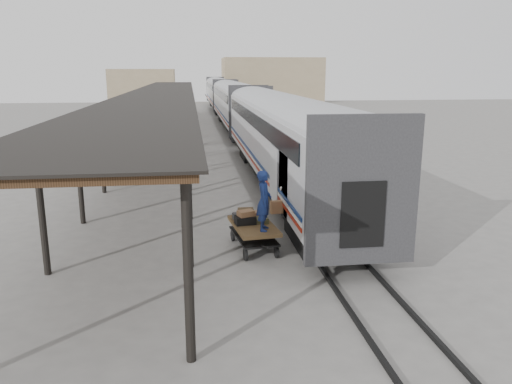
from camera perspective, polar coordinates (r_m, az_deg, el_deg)
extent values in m
plane|color=slate|center=(17.16, -2.97, -5.83)|extent=(160.00, 160.00, 0.00)
cube|color=silver|center=(24.73, 2.92, 6.42)|extent=(3.00, 24.00, 2.90)
cube|color=#28282B|center=(13.37, 12.06, -0.15)|extent=(3.04, 0.22, 3.50)
cube|color=black|center=(24.40, -0.61, 8.47)|extent=(0.04, 22.08, 0.65)
cube|color=black|center=(25.00, 2.87, 2.55)|extent=(2.55, 23.04, 0.50)
cube|color=silver|center=(50.42, -2.45, 10.15)|extent=(3.00, 24.00, 2.90)
cube|color=#28282B|center=(38.61, -0.87, 9.06)|extent=(3.04, 0.22, 3.50)
cube|color=black|center=(50.26, -4.22, 11.14)|extent=(0.04, 22.08, 0.65)
cube|color=black|center=(50.55, -2.43, 8.22)|extent=(2.55, 23.04, 0.50)
cube|color=silver|center=(76.32, -4.21, 11.34)|extent=(3.00, 24.00, 2.90)
cube|color=#28282B|center=(64.45, -3.57, 10.91)|extent=(3.04, 0.22, 3.50)
cube|color=black|center=(76.21, -5.38, 11.99)|extent=(0.04, 22.08, 0.65)
cube|color=black|center=(76.41, -4.18, 10.06)|extent=(2.55, 23.04, 0.50)
cube|color=black|center=(16.34, 3.91, 1.01)|extent=(0.50, 1.70, 2.00)
imported|color=silver|center=(16.37, 3.90, 0.54)|extent=(0.72, 0.89, 1.72)
cube|color=#9D6B43|center=(16.31, 2.59, -1.71)|extent=(0.57, 0.25, 0.42)
cube|color=#422B19|center=(40.22, -10.75, 11.02)|extent=(4.60, 64.00, 0.18)
cube|color=black|center=(40.22, -10.76, 11.19)|extent=(4.90, 64.30, 0.06)
cylinder|color=black|center=(40.52, -13.55, 8.06)|extent=(0.20, 0.20, 4.00)
cylinder|color=black|center=(71.35, -11.02, 10.48)|extent=(0.20, 0.20, 4.00)
cylinder|color=black|center=(9.86, -7.76, -8.68)|extent=(0.20, 0.20, 4.00)
cylinder|color=black|center=(40.30, -7.69, 8.28)|extent=(0.20, 0.20, 4.00)
cylinder|color=black|center=(71.23, -7.68, 10.60)|extent=(0.20, 0.20, 4.00)
cube|color=black|center=(50.58, -3.24, 7.26)|extent=(0.10, 150.00, 0.12)
cube|color=black|center=(50.71, -1.60, 7.29)|extent=(0.10, 150.00, 0.12)
cube|color=tan|center=(95.36, 1.78, 12.68)|extent=(18.00, 10.00, 8.00)
cube|color=tan|center=(98.56, -12.83, 11.80)|extent=(12.00, 8.00, 6.00)
cube|color=brown|center=(16.32, -0.29, -3.88)|extent=(1.54, 2.54, 0.12)
cube|color=black|center=(16.43, -0.28, -5.04)|extent=(1.43, 2.43, 0.06)
cylinder|color=black|center=(15.54, -1.21, -7.16)|extent=(0.13, 0.41, 0.40)
cylinder|color=black|center=(15.78, 2.35, -6.82)|extent=(0.13, 0.41, 0.40)
cylinder|color=black|center=(17.28, -2.68, -4.98)|extent=(0.13, 0.41, 0.40)
cylinder|color=black|center=(17.51, 0.53, -4.72)|extent=(0.13, 0.41, 0.40)
cube|color=#3D3D3F|center=(16.75, -1.46, -2.81)|extent=(0.73, 0.56, 0.22)
cube|color=#9D6B43|center=(16.98, -0.03, -2.60)|extent=(0.62, 0.46, 0.21)
cube|color=black|center=(16.30, -1.25, -3.21)|extent=(0.71, 0.54, 0.26)
cube|color=#444529|center=(16.40, 0.56, -3.26)|extent=(0.49, 0.36, 0.17)
cube|color=#4E3A1F|center=(16.60, -1.18, -2.23)|extent=(0.53, 0.39, 0.19)
cube|color=#9D6B43|center=(16.25, -1.16, -2.49)|extent=(0.60, 0.52, 0.20)
cube|color=maroon|center=(37.47, -10.26, 5.65)|extent=(1.02, 1.68, 1.00)
cube|color=maroon|center=(37.82, -10.26, 6.75)|extent=(0.95, 0.68, 0.39)
cylinder|color=black|center=(36.95, -10.97, 4.86)|extent=(0.14, 0.40, 0.40)
cylinder|color=black|center=(36.90, -9.59, 4.91)|extent=(0.14, 0.40, 0.40)
cylinder|color=black|center=(38.16, -10.85, 5.14)|extent=(0.14, 0.40, 0.40)
cylinder|color=black|center=(38.11, -9.51, 5.19)|extent=(0.14, 0.40, 0.40)
imported|color=navy|center=(15.46, 0.93, -1.00)|extent=(0.60, 0.78, 1.90)
imported|color=black|center=(28.86, -11.09, 3.59)|extent=(0.99, 0.61, 1.57)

